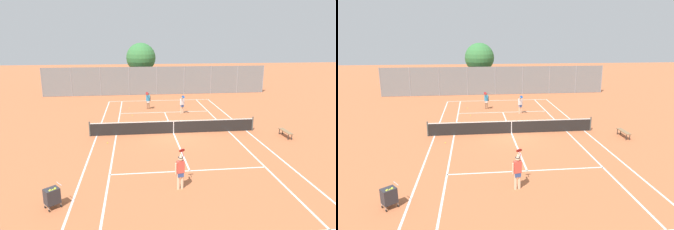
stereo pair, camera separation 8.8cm
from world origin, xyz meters
TOP-DOWN VIEW (x-y plane):
  - ground_plane at (0.00, 0.00)m, footprint 120.00×120.00m
  - court_line_markings at (0.00, 0.00)m, footprint 11.10×23.90m
  - tennis_net at (0.00, 0.00)m, footprint 12.00×0.10m
  - ball_cart at (-6.20, -9.21)m, footprint 0.78×0.75m
  - player_near_side at (-0.78, -8.23)m, footprint 0.56×0.82m
  - player_far_left at (-1.45, 7.91)m, footprint 0.53×0.84m
  - player_far_right at (1.56, 5.78)m, footprint 0.43×0.90m
  - loose_tennis_ball_0 at (-2.98, 5.43)m, footprint 0.07×0.07m
  - loose_tennis_ball_1 at (-3.30, 8.33)m, footprint 0.07×0.07m
  - loose_tennis_ball_2 at (4.47, 10.85)m, footprint 0.07×0.07m
  - loose_tennis_ball_3 at (-4.61, -1.65)m, footprint 0.07×0.07m
  - courtside_bench at (7.66, -1.73)m, footprint 0.36×1.50m
  - back_fence at (0.00, 15.53)m, footprint 27.00×0.08m
  - tree_behind_left at (-1.69, 18.65)m, footprint 3.77×3.77m

SIDE VIEW (x-z plane):
  - ground_plane at x=0.00m, z-range 0.00..0.00m
  - court_line_markings at x=0.00m, z-range 0.00..0.01m
  - loose_tennis_ball_0 at x=-2.98m, z-range 0.00..0.07m
  - loose_tennis_ball_1 at x=-3.30m, z-range 0.00..0.07m
  - loose_tennis_ball_2 at x=4.47m, z-range 0.00..0.07m
  - loose_tennis_ball_3 at x=-4.61m, z-range 0.00..0.07m
  - courtside_bench at x=7.66m, z-range 0.18..0.64m
  - tennis_net at x=0.00m, z-range -0.03..1.04m
  - ball_cart at x=-6.20m, z-range 0.05..1.01m
  - player_near_side at x=-0.78m, z-range 0.04..1.81m
  - player_far_left at x=-1.45m, z-range 0.04..1.81m
  - player_far_right at x=1.56m, z-range 0.04..1.81m
  - back_fence at x=0.00m, z-range 0.00..3.42m
  - tree_behind_left at x=-1.69m, z-range 1.09..7.24m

